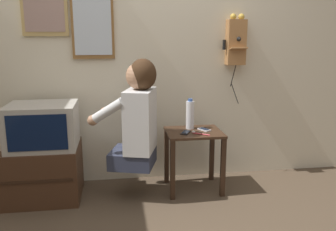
{
  "coord_description": "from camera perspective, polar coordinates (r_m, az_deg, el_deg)",
  "views": [
    {
      "loc": [
        -0.26,
        -2.25,
        1.4
      ],
      "look_at": [
        0.18,
        0.7,
        0.72
      ],
      "focal_mm": 38.0,
      "sensor_mm": 36.0,
      "label": 1
    }
  ],
  "objects": [
    {
      "name": "wall_back",
      "position": [
        3.37,
        -4.04,
        10.77
      ],
      "size": [
        6.8,
        0.05,
        2.55
      ],
      "color": "beige",
      "rests_on": "ground_plane"
    },
    {
      "name": "framed_picture",
      "position": [
        3.38,
        -19.28,
        16.38
      ],
      "size": [
        0.39,
        0.03,
        0.52
      ],
      "color": "tan"
    },
    {
      "name": "television",
      "position": [
        3.15,
        -19.45,
        -1.57
      ],
      "size": [
        0.56,
        0.46,
        0.37
      ],
      "color": "#ADA89E",
      "rests_on": "tv_stand"
    },
    {
      "name": "tv_stand",
      "position": [
        3.3,
        -19.3,
        -8.56
      ],
      "size": [
        0.62,
        0.53,
        0.47
      ],
      "color": "#422819",
      "rests_on": "ground_plane"
    },
    {
      "name": "cell_phone_held",
      "position": [
        3.12,
        2.84,
        -2.73
      ],
      "size": [
        0.11,
        0.14,
        0.01
      ],
      "rotation": [
        0.0,
        0.0,
        -0.46
      ],
      "color": "black",
      "rests_on": "side_table"
    },
    {
      "name": "cell_phone_spare",
      "position": [
        3.23,
        5.83,
        -2.24
      ],
      "size": [
        0.11,
        0.14,
        0.01
      ],
      "rotation": [
        0.0,
        0.0,
        0.5
      ],
      "color": "silver",
      "rests_on": "side_table"
    },
    {
      "name": "toothbrush",
      "position": [
        3.09,
        5.1,
        -2.89
      ],
      "size": [
        0.14,
        0.11,
        0.02
      ],
      "rotation": [
        0.0,
        0.0,
        0.93
      ],
      "color": "#D83F4C",
      "rests_on": "side_table"
    },
    {
      "name": "person",
      "position": [
        2.99,
        -4.93,
        0.04
      ],
      "size": [
        0.6,
        0.5,
        0.92
      ],
      "rotation": [
        0.0,
        0.0,
        1.29
      ],
      "color": "#2D3347",
      "rests_on": "ground_plane"
    },
    {
      "name": "water_bottle",
      "position": [
        3.24,
        3.56,
        0.14
      ],
      "size": [
        0.07,
        0.07,
        0.28
      ],
      "color": "silver",
      "rests_on": "side_table"
    },
    {
      "name": "wall_mirror",
      "position": [
        3.32,
        -12.03,
        14.84
      ],
      "size": [
        0.37,
        0.03,
        0.69
      ],
      "color": "brown"
    },
    {
      "name": "side_table",
      "position": [
        3.22,
        4.15,
        -4.73
      ],
      "size": [
        0.49,
        0.42,
        0.55
      ],
      "color": "#382316",
      "rests_on": "ground_plane"
    },
    {
      "name": "wall_phone_antique",
      "position": [
        3.46,
        10.83,
        11.6
      ],
      "size": [
        0.21,
        0.19,
        0.84
      ],
      "color": "#9E6B3D"
    }
  ]
}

